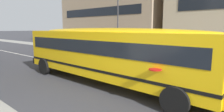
# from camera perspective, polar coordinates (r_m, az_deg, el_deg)

# --- Properties ---
(ground_plane) EXTENTS (400.00, 400.00, 0.00)m
(ground_plane) POSITION_cam_1_polar(r_m,az_deg,el_deg) (12.53, -2.72, -4.86)
(ground_plane) COLOR #38383D
(sidewalk_far) EXTENTS (120.00, 3.00, 0.01)m
(sidewalk_far) POSITION_cam_1_polar(r_m,az_deg,el_deg) (19.00, 13.74, -0.43)
(sidewalk_far) COLOR gray
(sidewalk_far) RESTS_ON ground_plane
(lane_centreline) EXTENTS (110.00, 0.16, 0.01)m
(lane_centreline) POSITION_cam_1_polar(r_m,az_deg,el_deg) (12.53, -2.72, -4.85)
(lane_centreline) COLOR silver
(lane_centreline) RESTS_ON ground_plane
(school_bus) EXTENTS (13.19, 3.23, 2.94)m
(school_bus) POSITION_cam_1_polar(r_m,az_deg,el_deg) (9.52, -0.44, 1.53)
(school_bus) COLOR yellow
(school_bus) RESTS_ON ground_plane
(parked_car_maroon_end_of_row) EXTENTS (3.99, 2.05, 1.64)m
(parked_car_maroon_end_of_row) POSITION_cam_1_polar(r_m,az_deg,el_deg) (21.61, -8.32, 3.05)
(parked_car_maroon_end_of_row) COLOR maroon
(parked_car_maroon_end_of_row) RESTS_ON ground_plane
(street_lamp) EXTENTS (0.44, 0.44, 6.80)m
(street_lamp) POSITION_cam_1_polar(r_m,az_deg,el_deg) (20.62, 1.84, 12.53)
(street_lamp) COLOR #38383D
(street_lamp) RESTS_ON ground_plane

